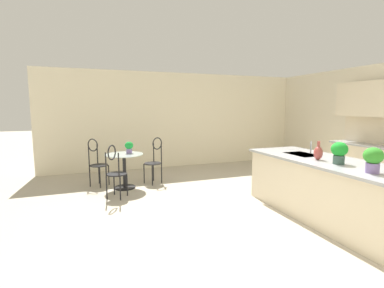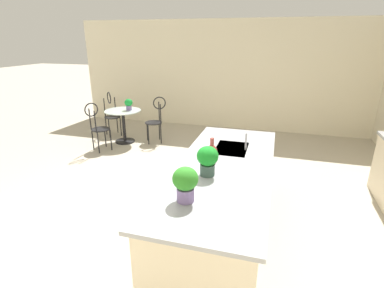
{
  "view_description": "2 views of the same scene",
  "coord_description": "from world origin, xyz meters",
  "px_view_note": "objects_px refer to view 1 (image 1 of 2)",
  "views": [
    {
      "loc": [
        3.51,
        -2.55,
        1.71
      ],
      "look_at": [
        -1.56,
        -0.69,
        1.0
      ],
      "focal_mm": 25.96,
      "sensor_mm": 36.0,
      "label": 1
    },
    {
      "loc": [
        3.29,
        1.34,
        2.26
      ],
      "look_at": [
        -0.54,
        0.24,
        0.82
      ],
      "focal_mm": 27.48,
      "sensor_mm": 36.0,
      "label": 2
    }
  ],
  "objects_px": {
    "chair_toward_desk": "(115,169)",
    "potted_plant_on_table": "(129,147)",
    "chair_near_window": "(97,160)",
    "potted_plant_counter_far": "(373,158)",
    "vase_on_counter": "(318,153)",
    "chair_by_island": "(154,158)",
    "potted_plant_counter_near": "(339,151)",
    "bistro_table": "(124,168)"
  },
  "relations": [
    {
      "from": "chair_toward_desk",
      "to": "potted_plant_on_table",
      "type": "bearing_deg",
      "value": 153.04
    },
    {
      "from": "chair_near_window",
      "to": "potted_plant_counter_far",
      "type": "height_order",
      "value": "potted_plant_counter_far"
    },
    {
      "from": "potted_plant_on_table",
      "to": "potted_plant_counter_far",
      "type": "distance_m",
      "value": 4.39
    },
    {
      "from": "chair_toward_desk",
      "to": "potted_plant_counter_far",
      "type": "height_order",
      "value": "potted_plant_counter_far"
    },
    {
      "from": "potted_plant_counter_far",
      "to": "vase_on_counter",
      "type": "bearing_deg",
      "value": 177.85
    },
    {
      "from": "chair_by_island",
      "to": "potted_plant_on_table",
      "type": "bearing_deg",
      "value": -76.53
    },
    {
      "from": "potted_plant_on_table",
      "to": "chair_toward_desk",
      "type": "bearing_deg",
      "value": -26.96
    },
    {
      "from": "chair_near_window",
      "to": "chair_toward_desk",
      "type": "xyz_separation_m",
      "value": [
        1.05,
        0.3,
        0.0
      ]
    },
    {
      "from": "chair_by_island",
      "to": "potted_plant_on_table",
      "type": "xyz_separation_m",
      "value": [
        0.14,
        -0.58,
        0.31
      ]
    },
    {
      "from": "chair_by_island",
      "to": "potted_plant_counter_near",
      "type": "relative_size",
      "value": 3.31
    },
    {
      "from": "chair_toward_desk",
      "to": "potted_plant_counter_near",
      "type": "relative_size",
      "value": 3.31
    },
    {
      "from": "chair_near_window",
      "to": "vase_on_counter",
      "type": "bearing_deg",
      "value": 45.66
    },
    {
      "from": "bistro_table",
      "to": "potted_plant_counter_far",
      "type": "bearing_deg",
      "value": 35.81
    },
    {
      "from": "bistro_table",
      "to": "potted_plant_on_table",
      "type": "relative_size",
      "value": 3.19
    },
    {
      "from": "chair_toward_desk",
      "to": "potted_plant_counter_far",
      "type": "relative_size",
      "value": 3.29
    },
    {
      "from": "chair_toward_desk",
      "to": "potted_plant_on_table",
      "type": "distance_m",
      "value": 0.86
    },
    {
      "from": "chair_by_island",
      "to": "potted_plant_counter_near",
      "type": "distance_m",
      "value": 3.8
    },
    {
      "from": "chair_by_island",
      "to": "potted_plant_counter_near",
      "type": "xyz_separation_m",
      "value": [
        3.23,
        1.94,
        0.53
      ]
    },
    {
      "from": "bistro_table",
      "to": "potted_plant_on_table",
      "type": "distance_m",
      "value": 0.46
    },
    {
      "from": "chair_near_window",
      "to": "vase_on_counter",
      "type": "xyz_separation_m",
      "value": [
        3.08,
        3.15,
        0.46
      ]
    },
    {
      "from": "bistro_table",
      "to": "vase_on_counter",
      "type": "bearing_deg",
      "value": 44.35
    },
    {
      "from": "potted_plant_on_table",
      "to": "vase_on_counter",
      "type": "distance_m",
      "value": 3.7
    },
    {
      "from": "chair_near_window",
      "to": "potted_plant_on_table",
      "type": "bearing_deg",
      "value": 62.85
    },
    {
      "from": "bistro_table",
      "to": "potted_plant_counter_near",
      "type": "xyz_separation_m",
      "value": [
        3.02,
        2.64,
        0.65
      ]
    },
    {
      "from": "bistro_table",
      "to": "chair_near_window",
      "type": "height_order",
      "value": "chair_near_window"
    },
    {
      "from": "chair_toward_desk",
      "to": "potted_plant_counter_near",
      "type": "height_order",
      "value": "potted_plant_counter_near"
    },
    {
      "from": "potted_plant_on_table",
      "to": "potted_plant_counter_far",
      "type": "relative_size",
      "value": 0.79
    },
    {
      "from": "chair_by_island",
      "to": "potted_plant_on_table",
      "type": "distance_m",
      "value": 0.67
    },
    {
      "from": "potted_plant_on_table",
      "to": "potted_plant_counter_near",
      "type": "distance_m",
      "value": 3.99
    },
    {
      "from": "chair_by_island",
      "to": "potted_plant_on_table",
      "type": "height_order",
      "value": "chair_by_island"
    },
    {
      "from": "chair_by_island",
      "to": "chair_toward_desk",
      "type": "distance_m",
      "value": 1.27
    },
    {
      "from": "chair_near_window",
      "to": "potted_plant_counter_near",
      "type": "bearing_deg",
      "value": 42.86
    },
    {
      "from": "bistro_table",
      "to": "vase_on_counter",
      "type": "relative_size",
      "value": 2.78
    },
    {
      "from": "chair_near_window",
      "to": "vase_on_counter",
      "type": "relative_size",
      "value": 3.62
    },
    {
      "from": "bistro_table",
      "to": "chair_toward_desk",
      "type": "xyz_separation_m",
      "value": [
        0.64,
        -0.24,
        0.13
      ]
    },
    {
      "from": "potted_plant_on_table",
      "to": "potted_plant_counter_far",
      "type": "height_order",
      "value": "potted_plant_counter_far"
    },
    {
      "from": "bistro_table",
      "to": "chair_near_window",
      "type": "xyz_separation_m",
      "value": [
        -0.41,
        -0.54,
        0.13
      ]
    },
    {
      "from": "chair_near_window",
      "to": "potted_plant_counter_far",
      "type": "distance_m",
      "value": 5.08
    },
    {
      "from": "chair_by_island",
      "to": "vase_on_counter",
      "type": "height_order",
      "value": "vase_on_counter"
    },
    {
      "from": "bistro_table",
      "to": "vase_on_counter",
      "type": "xyz_separation_m",
      "value": [
        2.67,
        2.61,
        0.58
      ]
    },
    {
      "from": "potted_plant_counter_far",
      "to": "chair_near_window",
      "type": "bearing_deg",
      "value": -141.93
    },
    {
      "from": "potted_plant_counter_far",
      "to": "chair_toward_desk",
      "type": "bearing_deg",
      "value": -136.07
    }
  ]
}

